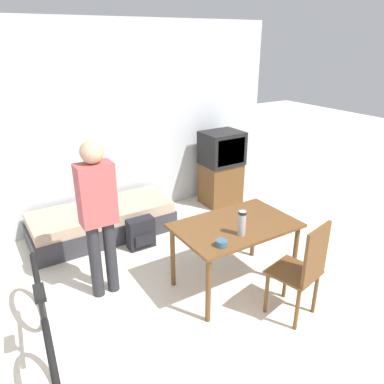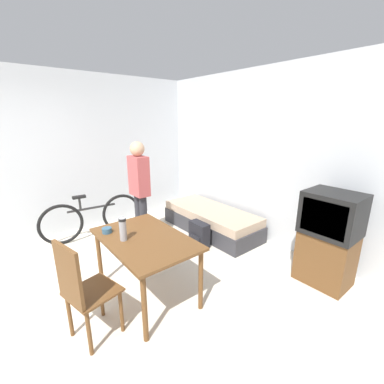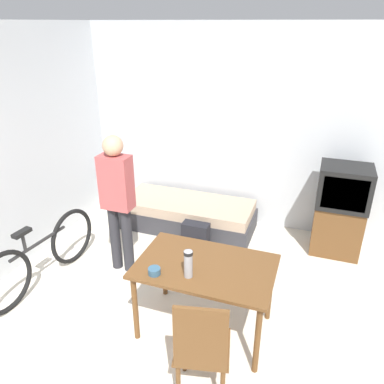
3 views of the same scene
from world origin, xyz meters
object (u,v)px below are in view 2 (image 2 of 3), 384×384
Objects in this scene: daybed at (211,220)px; person_standing at (139,186)px; tv at (329,238)px; wooden_chair at (82,288)px; mate_bowl at (107,230)px; bicycle at (93,218)px; thermos_flask at (123,228)px; dining_table at (145,245)px; backpack at (199,235)px.

daybed is 1.44m from person_standing.
wooden_chair is at bearing -110.28° from tv.
bicycle is at bearing 168.30° from mate_bowl.
wooden_chair is 4.00× the size of thermos_flask.
bicycle is at bearing -149.87° from tv.
tv is 0.94× the size of dining_table.
backpack is at bearing 42.11° from person_standing.
daybed is 1.13× the size of bicycle.
mate_bowl is (-0.37, -0.27, 0.11)m from dining_table.
backpack is (-1.66, -0.60, -0.40)m from tv.
tv is at bearing 57.61° from dining_table.
person_standing reaches higher than backpack.
mate_bowl reaches higher than bicycle.
dining_table is 0.31m from thermos_flask.
bicycle is 1.06m from person_standing.
person_standing is (-2.35, -1.22, 0.35)m from tv.
wooden_chair is at bearing -61.14° from thermos_flask.
bicycle is 1.89m from thermos_flask.
tv is at bearing 1.56° from daybed.
person_standing is (-0.39, -1.17, 0.74)m from daybed.
tv is 1.16× the size of wooden_chair.
dining_table is 3.08× the size of backpack.
person_standing is at bearing 153.85° from dining_table.
person_standing is (-1.20, 0.59, 0.31)m from dining_table.
tv is 0.71× the size of person_standing.
person_standing is 1.20m from backpack.
tv reaches higher than thermos_flask.
tv reaches higher than bicycle.
mate_bowl is at bearing -126.10° from tv.
thermos_flask is (1.80, -0.25, 0.51)m from bicycle.
daybed is at bearing 114.87° from dining_table.
backpack is at bearing 40.25° from bicycle.
tv is 3.53m from bicycle.
wooden_chair is 2.11m from backpack.
person_standing is at bearing 134.23° from mate_bowl.
dining_table is at bearing 66.21° from thermos_flask.
wooden_chair is at bearing -39.19° from mate_bowl.
daybed is 17.27× the size of mate_bowl.
mate_bowl is at bearing -143.89° from dining_table.
backpack is (-0.42, 1.42, -0.66)m from thermos_flask.
wooden_chair is 0.77m from mate_bowl.
daybed is 0.62m from backpack.
wooden_chair is at bearing -69.80° from backpack.
person_standing is at bearing -137.89° from backpack.
thermos_flask is (1.11, -0.79, -0.09)m from person_standing.
backpack is (0.69, 0.63, -0.75)m from person_standing.
wooden_chair is 9.27× the size of mate_bowl.
thermos_flask is 2.32× the size of mate_bowl.
daybed is at bearing 102.46° from mate_bowl.
tv is 2.38m from thermos_flask.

